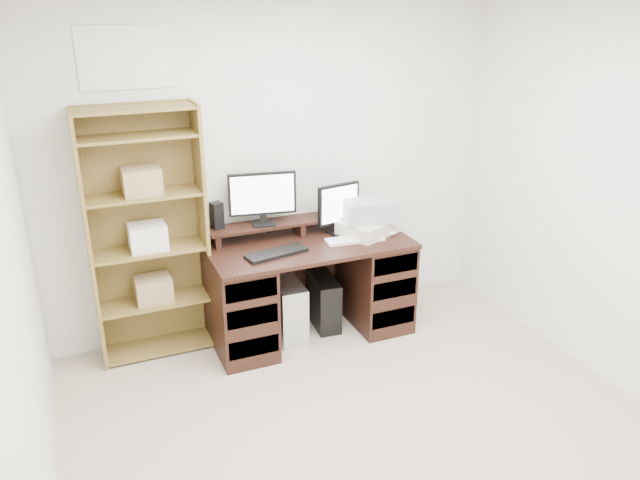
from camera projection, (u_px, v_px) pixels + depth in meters
room at (413, 267)px, 2.97m from camera, size 3.54×4.04×2.54m
desk at (309, 287)px, 4.73m from camera, size 1.50×0.70×0.75m
riser_shelf at (299, 222)px, 4.74m from camera, size 1.40×0.22×0.12m
monitor_wide at (262, 196)px, 4.54m from camera, size 0.50×0.15×0.39m
monitor_small at (339, 207)px, 4.72m from camera, size 0.35×0.16×0.39m
speaker at (217, 215)px, 4.51m from camera, size 0.10×0.10×0.20m
keyboard_black at (276, 253)px, 4.39m from camera, size 0.47×0.24×0.02m
keyboard_white at (355, 240)px, 4.63m from camera, size 0.45×0.17×0.02m
mouse at (391, 233)px, 4.74m from camera, size 0.10×0.08×0.04m
printer at (369, 227)px, 4.76m from camera, size 0.52×0.47×0.11m
basket at (369, 210)px, 4.71m from camera, size 0.42×0.32×0.16m
tower_silver at (287, 308)px, 4.76m from camera, size 0.21×0.46×0.45m
tower_black at (324, 301)px, 4.91m from camera, size 0.21×0.42×0.40m
bookshelf at (147, 233)px, 4.32m from camera, size 0.80×0.30×1.80m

